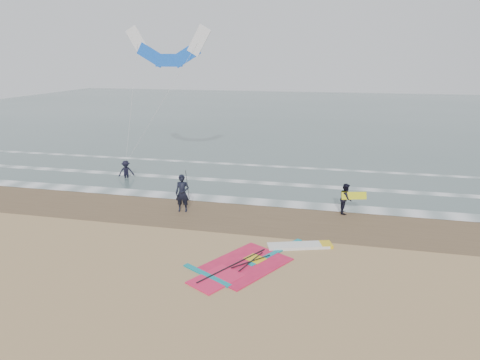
% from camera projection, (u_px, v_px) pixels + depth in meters
% --- Properties ---
extents(ground, '(120.00, 120.00, 0.00)m').
position_uv_depth(ground, '(221.00, 270.00, 16.57)').
color(ground, tan).
rests_on(ground, ground).
extents(sea_water, '(120.00, 80.00, 0.02)m').
position_uv_depth(sea_water, '(309.00, 114.00, 61.51)').
color(sea_water, '#47605E').
rests_on(sea_water, ground).
extents(wet_sand_band, '(120.00, 5.00, 0.01)m').
position_uv_depth(wet_sand_band, '(251.00, 216.00, 22.18)').
color(wet_sand_band, brown).
rests_on(wet_sand_band, ground).
extents(foam_waterline, '(120.00, 9.15, 0.02)m').
position_uv_depth(foam_waterline, '(266.00, 190.00, 26.33)').
color(foam_waterline, white).
rests_on(foam_waterline, ground).
extents(windsurf_rig, '(5.75, 5.44, 0.14)m').
position_uv_depth(windsurf_rig, '(261.00, 259.00, 17.34)').
color(windsurf_rig, white).
rests_on(windsurf_rig, ground).
extents(person_standing, '(0.79, 0.57, 2.02)m').
position_uv_depth(person_standing, '(182.00, 193.00, 22.57)').
color(person_standing, black).
rests_on(person_standing, ground).
extents(person_walking, '(0.63, 0.80, 1.62)m').
position_uv_depth(person_walking, '(346.00, 198.00, 22.38)').
color(person_walking, black).
rests_on(person_walking, ground).
extents(person_wading, '(1.18, 1.04, 1.58)m').
position_uv_depth(person_wading, '(126.00, 167.00, 28.84)').
color(person_wading, black).
rests_on(person_wading, ground).
extents(held_pole, '(0.17, 0.86, 1.82)m').
position_uv_depth(held_pole, '(187.00, 185.00, 22.38)').
color(held_pole, black).
rests_on(held_pole, ground).
extents(carried_kiteboard, '(1.30, 0.51, 0.39)m').
position_uv_depth(carried_kiteboard, '(354.00, 196.00, 22.14)').
color(carried_kiteboard, yellow).
rests_on(carried_kiteboard, ground).
extents(surf_kite, '(6.04, 2.72, 9.00)m').
position_uv_depth(surf_kite, '(168.00, 51.00, 28.70)').
color(surf_kite, white).
rests_on(surf_kite, ground).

